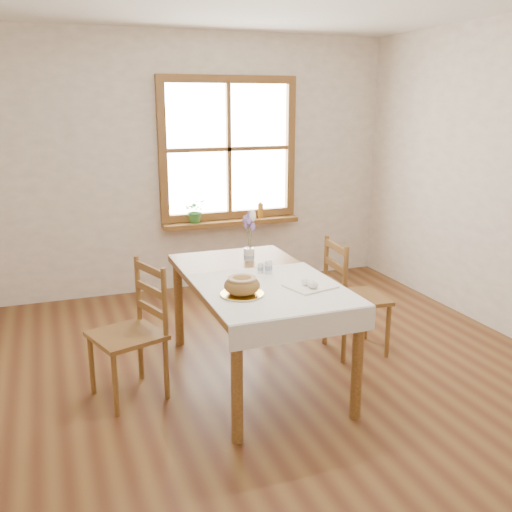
{
  "coord_description": "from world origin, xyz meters",
  "views": [
    {
      "loc": [
        -1.31,
        -3.23,
        1.92
      ],
      "look_at": [
        0.0,
        0.3,
        0.9
      ],
      "focal_mm": 40.0,
      "sensor_mm": 36.0,
      "label": 1
    }
  ],
  "objects": [
    {
      "name": "chair_left",
      "position": [
        -0.9,
        0.32,
        0.45
      ],
      "size": [
        0.55,
        0.54,
        0.91
      ],
      "primitive_type": null,
      "rotation": [
        0.0,
        0.0,
        -1.25
      ],
      "color": "olive",
      "rests_on": "ground"
    },
    {
      "name": "pepper_shaker",
      "position": [
        0.1,
        0.31,
        0.81
      ],
      "size": [
        0.07,
        0.07,
        0.1
      ],
      "primitive_type": "cylinder",
      "rotation": [
        0.0,
        0.0,
        -0.3
      ],
      "color": "silver",
      "rests_on": "table_linen"
    },
    {
      "name": "flower_vase",
      "position": [
        0.09,
        0.71,
        0.8
      ],
      "size": [
        0.11,
        0.11,
        0.09
      ],
      "primitive_type": "cylinder",
      "rotation": [
        0.0,
        0.0,
        -0.33
      ],
      "color": "silver",
      "rests_on": "dining_table"
    },
    {
      "name": "egg_napkin",
      "position": [
        0.24,
        -0.06,
        0.77
      ],
      "size": [
        0.34,
        0.3,
        0.01
      ],
      "primitive_type": "cube",
      "rotation": [
        0.0,
        0.0,
        0.24
      ],
      "color": "white",
      "rests_on": "table_linen"
    },
    {
      "name": "potted_plant",
      "position": [
        0.11,
        2.4,
        0.81
      ],
      "size": [
        0.26,
        0.28,
        0.19
      ],
      "primitive_type": "imported",
      "rotation": [
        0.0,
        0.0,
        -0.16
      ],
      "color": "#33722D",
      "rests_on": "window_sill"
    },
    {
      "name": "eggs",
      "position": [
        0.24,
        -0.06,
        0.8
      ],
      "size": [
        0.26,
        0.25,
        0.05
      ],
      "primitive_type": null,
      "rotation": [
        0.0,
        0.0,
        0.24
      ],
      "color": "white",
      "rests_on": "egg_napkin"
    },
    {
      "name": "chair_right",
      "position": [
        0.89,
        0.44,
        0.46
      ],
      "size": [
        0.48,
        0.46,
        0.91
      ],
      "primitive_type": null,
      "rotation": [
        0.0,
        0.0,
        1.49
      ],
      "color": "olive",
      "rests_on": "ground"
    },
    {
      "name": "ground",
      "position": [
        0.0,
        0.0,
        0.0
      ],
      "size": [
        5.0,
        5.0,
        0.0
      ],
      "primitive_type": "plane",
      "color": "brown",
      "rests_on": "ground"
    },
    {
      "name": "dining_table",
      "position": [
        0.0,
        0.3,
        0.66
      ],
      "size": [
        0.9,
        1.6,
        0.75
      ],
      "color": "olive",
      "rests_on": "ground"
    },
    {
      "name": "amber_bottle",
      "position": [
        0.83,
        2.4,
        0.8
      ],
      "size": [
        0.07,
        0.07,
        0.17
      ],
      "primitive_type": "cylinder",
      "rotation": [
        0.0,
        0.0,
        -0.22
      ],
      "color": "#B27520",
      "rests_on": "window_sill"
    },
    {
      "name": "salt_shaker",
      "position": [
        0.05,
        0.34,
        0.8
      ],
      "size": [
        0.06,
        0.06,
        0.08
      ],
      "primitive_type": "cylinder",
      "rotation": [
        0.0,
        0.0,
        -0.37
      ],
      "color": "silver",
      "rests_on": "table_linen"
    },
    {
      "name": "bread_plate",
      "position": [
        -0.23,
        -0.06,
        0.77
      ],
      "size": [
        0.29,
        0.29,
        0.01
      ],
      "primitive_type": "cylinder",
      "rotation": [
        0.0,
        0.0,
        0.13
      ],
      "color": "silver",
      "rests_on": "table_linen"
    },
    {
      "name": "bread_loaf",
      "position": [
        -0.23,
        -0.06,
        0.84
      ],
      "size": [
        0.22,
        0.22,
        0.12
      ],
      "primitive_type": "ellipsoid",
      "color": "olive",
      "rests_on": "bread_plate"
    },
    {
      "name": "room_walls",
      "position": [
        0.0,
        0.0,
        1.71
      ],
      "size": [
        4.6,
        5.1,
        2.65
      ],
      "color": "white",
      "rests_on": "ground"
    },
    {
      "name": "window_sill",
      "position": [
        0.5,
        2.4,
        0.69
      ],
      "size": [
        1.46,
        0.2,
        0.05
      ],
      "color": "olive",
      "rests_on": "ground"
    },
    {
      "name": "table_linen",
      "position": [
        0.0,
        -0.0,
        0.76
      ],
      "size": [
        0.91,
        0.99,
        0.01
      ],
      "primitive_type": "cube",
      "color": "white",
      "rests_on": "dining_table"
    },
    {
      "name": "window",
      "position": [
        0.5,
        2.47,
        1.45
      ],
      "size": [
        1.46,
        0.08,
        1.46
      ],
      "color": "olive",
      "rests_on": "ground"
    },
    {
      "name": "lavender_bouquet",
      "position": [
        0.09,
        0.71,
        0.98
      ],
      "size": [
        0.15,
        0.15,
        0.27
      ],
      "primitive_type": null,
      "color": "#76589D",
      "rests_on": "flower_vase"
    }
  ]
}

